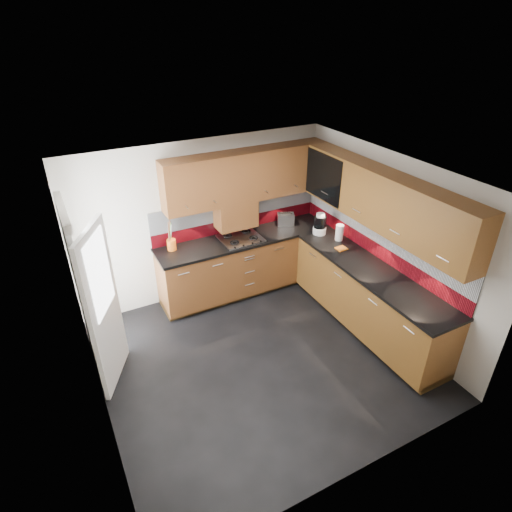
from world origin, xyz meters
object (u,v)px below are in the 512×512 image
toaster (286,219)px  food_processor (320,225)px  utensil_pot (171,243)px  gas_hob (241,238)px

toaster → food_processor: 0.59m
toaster → utensil_pot: bearing=179.0°
food_processor → gas_hob: bearing=161.1°
gas_hob → food_processor: size_ratio=1.82×
toaster → food_processor: (0.28, -0.52, 0.06)m
gas_hob → utensil_pot: size_ratio=1.32×
gas_hob → toaster: toaster is taller
utensil_pot → gas_hob: bearing=-9.1°
utensil_pot → food_processor: utensil_pot is taller
gas_hob → food_processor: food_processor is taller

